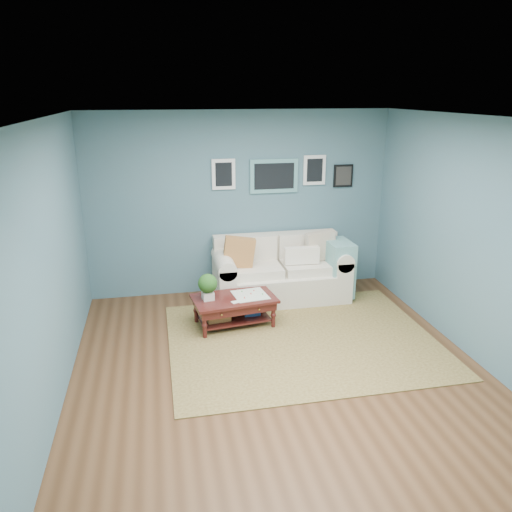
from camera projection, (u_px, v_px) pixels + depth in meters
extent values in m
plane|color=brown|center=(280.00, 371.00, 5.50)|extent=(5.00, 5.00, 0.00)
plane|color=white|center=(284.00, 118.00, 4.66)|extent=(5.00, 5.00, 0.00)
cube|color=slate|center=(240.00, 204.00, 7.41)|extent=(4.50, 0.02, 2.70)
cube|color=slate|center=(393.00, 394.00, 2.75)|extent=(4.50, 0.02, 2.70)
cube|color=slate|center=(48.00, 270.00, 4.66)|extent=(0.02, 5.00, 2.70)
cube|color=slate|center=(479.00, 243.00, 5.51)|extent=(0.02, 5.00, 2.70)
cube|color=#5D9B9C|center=(274.00, 176.00, 7.35)|extent=(0.72, 0.03, 0.50)
cube|color=black|center=(274.00, 176.00, 7.34)|extent=(0.60, 0.01, 0.38)
cube|color=white|center=(224.00, 174.00, 7.20)|extent=(0.34, 0.03, 0.44)
cube|color=white|center=(314.00, 170.00, 7.45)|extent=(0.34, 0.03, 0.44)
cube|color=black|center=(343.00, 176.00, 7.57)|extent=(0.30, 0.03, 0.34)
cube|color=brown|center=(302.00, 339.00, 6.20)|extent=(3.25, 2.60, 0.01)
cube|color=#F1EACC|center=(280.00, 285.00, 7.39)|extent=(1.44, 0.89, 0.42)
cube|color=#F1EACC|center=(275.00, 249.00, 7.56)|extent=(1.88, 0.22, 0.49)
cube|color=#F1EACC|center=(224.00, 283.00, 7.19)|extent=(0.24, 0.89, 0.63)
cube|color=#F1EACC|center=(335.00, 275.00, 7.51)|extent=(0.24, 0.89, 0.63)
cylinder|color=#F1EACC|center=(224.00, 262.00, 7.10)|extent=(0.26, 0.89, 0.26)
cylinder|color=#F1EACC|center=(336.00, 255.00, 7.41)|extent=(0.26, 0.89, 0.26)
cube|color=#F1EACC|center=(256.00, 270.00, 7.17)|extent=(0.73, 0.57, 0.13)
cube|color=#F1EACC|center=(307.00, 267.00, 7.31)|extent=(0.73, 0.57, 0.13)
cube|color=#F1EACC|center=(252.00, 248.00, 7.35)|extent=(0.73, 0.12, 0.36)
cube|color=#F1EACC|center=(302.00, 245.00, 7.50)|extent=(0.73, 0.12, 0.36)
cube|color=#C06938|center=(239.00, 252.00, 7.04)|extent=(0.49, 0.17, 0.48)
cube|color=beige|center=(321.00, 246.00, 7.34)|extent=(0.48, 0.18, 0.47)
cube|color=white|center=(302.00, 255.00, 7.20)|extent=(0.51, 0.12, 0.24)
cube|color=#6AA19A|center=(338.00, 268.00, 7.35)|extent=(0.34, 0.56, 0.81)
cube|color=#371310|center=(234.00, 299.00, 6.48)|extent=(1.13, 0.75, 0.04)
cube|color=#371310|center=(234.00, 304.00, 6.50)|extent=(1.05, 0.67, 0.11)
cube|color=#371310|center=(234.00, 318.00, 6.56)|extent=(0.95, 0.57, 0.02)
sphere|color=gold|center=(222.00, 315.00, 6.17)|extent=(0.03, 0.03, 0.03)
sphere|color=gold|center=(259.00, 309.00, 6.32)|extent=(0.03, 0.03, 0.03)
cylinder|color=#371310|center=(205.00, 325.00, 6.18)|extent=(0.05, 0.05, 0.36)
cylinder|color=#371310|center=(273.00, 315.00, 6.47)|extent=(0.05, 0.05, 0.36)
cylinder|color=#371310|center=(196.00, 310.00, 6.61)|extent=(0.05, 0.05, 0.36)
cylinder|color=#371310|center=(261.00, 301.00, 6.89)|extent=(0.05, 0.05, 0.36)
cube|color=silver|center=(208.00, 296.00, 6.39)|extent=(0.16, 0.16, 0.11)
sphere|color=#184313|center=(208.00, 283.00, 6.34)|extent=(0.25, 0.25, 0.25)
cube|color=white|center=(250.00, 295.00, 6.54)|extent=(0.48, 0.48, 0.01)
cube|color=#B77B48|center=(218.00, 314.00, 6.46)|extent=(0.32, 0.25, 0.18)
cube|color=navy|center=(252.00, 311.00, 6.64)|extent=(0.23, 0.19, 0.10)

